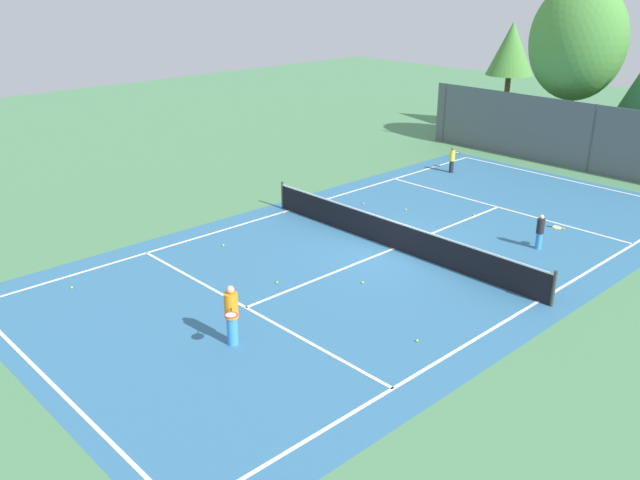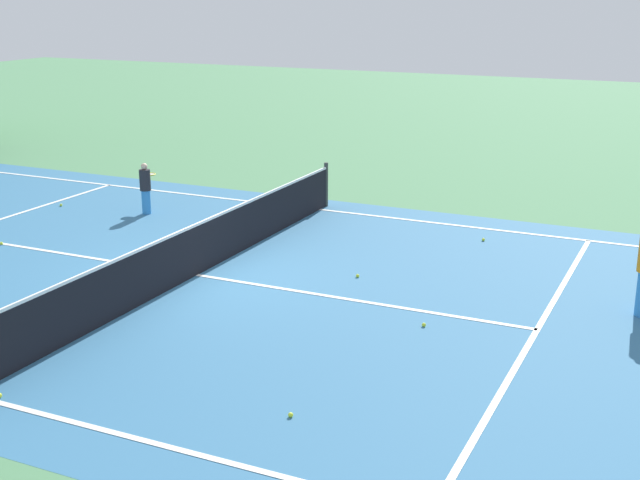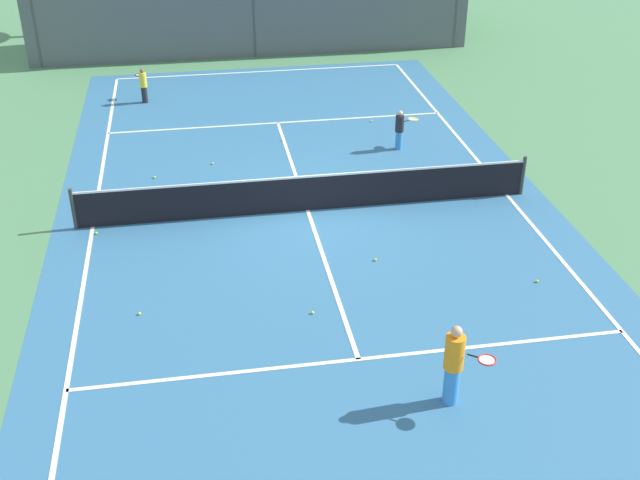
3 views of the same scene
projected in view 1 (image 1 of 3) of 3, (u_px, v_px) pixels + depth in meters
name	position (u px, v px, depth m)	size (l,w,h in m)	color
ground_plane	(394.00, 249.00, 23.22)	(80.00, 80.00, 0.00)	#4C8456
court_surface	(394.00, 249.00, 23.22)	(13.00, 25.00, 0.01)	teal
tennis_net	(395.00, 235.00, 23.03)	(11.90, 0.10, 1.10)	#333833
perimeter_fence	(592.00, 139.00, 31.55)	(18.00, 0.12, 3.20)	#515B60
tree_0	(511.00, 49.00, 38.89)	(2.71, 2.71, 6.26)	brown
tree_1	(577.00, 42.00, 33.00)	(4.79, 4.08, 8.58)	brown
player_0	(541.00, 231.00, 22.98)	(0.83, 0.58, 1.24)	#388CD8
player_1	(232.00, 315.00, 16.95)	(0.87, 0.75, 1.65)	#388CD8
player_2	(452.00, 159.00, 31.81)	(0.45, 0.85, 1.22)	#232328
tennis_ball_0	(417.00, 341.00, 17.37)	(0.07, 0.07, 0.07)	#CCE533
tennis_ball_1	(277.00, 282.00, 20.63)	(0.07, 0.07, 0.07)	#CCE533
tennis_ball_2	(363.00, 204.00, 27.62)	(0.07, 0.07, 0.07)	#CCE533
tennis_ball_3	(564.00, 229.00, 24.93)	(0.07, 0.07, 0.07)	#CCE533
tennis_ball_4	(223.00, 245.00, 23.42)	(0.07, 0.07, 0.07)	#CCE533
tennis_ball_5	(474.00, 215.00, 26.33)	(0.07, 0.07, 0.07)	#CCE533
tennis_ball_6	(506.00, 273.00, 21.25)	(0.07, 0.07, 0.07)	#CCE533
tennis_ball_7	(406.00, 210.00, 26.93)	(0.07, 0.07, 0.07)	#CCE533
tennis_ball_8	(508.00, 270.00, 21.50)	(0.07, 0.07, 0.07)	#CCE533
tennis_ball_9	(363.00, 282.00, 20.62)	(0.07, 0.07, 0.07)	#CCE533
tennis_ball_10	(72.00, 287.00, 20.29)	(0.07, 0.07, 0.07)	#CCE533
tennis_ball_11	(284.00, 213.00, 26.59)	(0.07, 0.07, 0.07)	#CCE533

